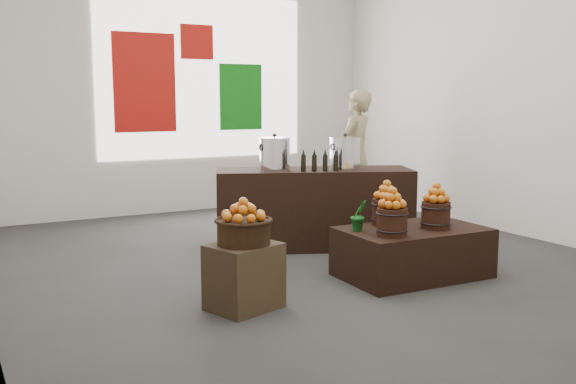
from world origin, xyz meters
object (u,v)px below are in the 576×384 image
stock_pot_left (275,154)px  stock_pot_center (345,154)px  display_table (413,252)px  wicker_basket (244,232)px  counter (314,208)px  shopper (355,154)px  crate (244,276)px

stock_pot_left → stock_pot_center: 0.79m
display_table → stock_pot_left: size_ratio=4.01×
wicker_basket → display_table: (1.80, 0.09, -0.39)m
wicker_basket → counter: size_ratio=0.19×
stock_pot_center → display_table: bearing=-95.7°
shopper → counter: bearing=12.4°
crate → shopper: 4.24m
wicker_basket → shopper: shopper is taller
display_table → stock_pot_left: 1.97m
display_table → stock_pot_left: bearing=111.2°
wicker_basket → stock_pot_center: size_ratio=1.26×
stock_pot_center → wicker_basket: bearing=-143.0°
crate → counter: (1.62, 1.60, 0.18)m
counter → stock_pot_left: bearing=180.0°
display_table → crate: bearing=-175.2°
stock_pot_left → shopper: bearing=30.6°
crate → stock_pot_left: (1.21, 1.78, 0.79)m
wicker_basket → counter: (1.62, 1.60, -0.18)m
crate → display_table: size_ratio=0.39×
stock_pot_left → crate: bearing=-124.2°
crate → stock_pot_center: size_ratio=1.57×
wicker_basket → stock_pot_left: bearing=55.8°
wicker_basket → stock_pot_left: (1.21, 1.78, 0.43)m
counter → stock_pot_center: (0.32, -0.14, 0.61)m
wicker_basket → display_table: size_ratio=0.31×
display_table → counter: counter is taller
crate → stock_pot_left: size_ratio=1.57×
crate → stock_pot_left: stock_pot_left is taller
crate → counter: counter is taller
stock_pot_left → display_table: bearing=-70.7°
display_table → shopper: (1.26, 2.78, 0.67)m
display_table → counter: bearing=98.8°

